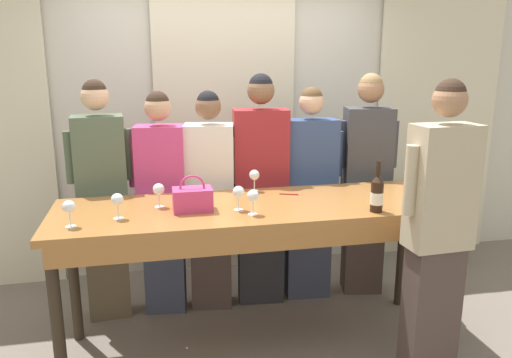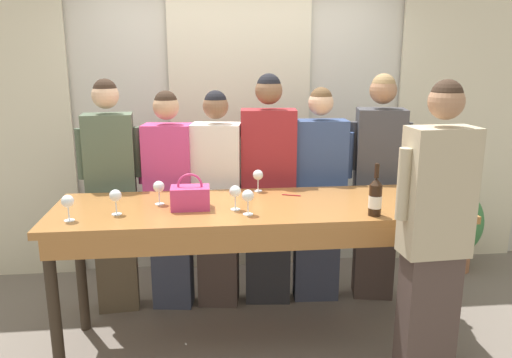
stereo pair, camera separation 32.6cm
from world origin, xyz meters
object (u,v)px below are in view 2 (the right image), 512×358
(tasting_bar, at_px, (258,221))
(wine_glass_center_right, at_px, (115,196))
(guest_cream_sweater, at_px, (217,199))
(host_pouring, at_px, (434,241))
(guest_beige_cap, at_px, (378,186))
(wine_glass_front_right, at_px, (248,197))
(guest_striped_shirt, at_px, (268,188))
(wine_glass_front_mid, at_px, (235,192))
(guest_pink_top, at_px, (170,199))
(guest_olive_jacket, at_px, (112,195))
(wine_glass_center_left, at_px, (68,202))
(potted_plant, at_px, (460,226))
(handbag, at_px, (190,197))
(guest_navy_coat, at_px, (318,194))
(wine_glass_center_mid, at_px, (159,187))
(wine_glass_front_left, at_px, (258,176))
(wine_bottle, at_px, (375,197))

(tasting_bar, distance_m, wine_glass_center_right, 0.90)
(guest_cream_sweater, height_order, host_pouring, host_pouring)
(guest_cream_sweater, bearing_deg, guest_beige_cap, 0.00)
(wine_glass_front_right, height_order, guest_striped_shirt, guest_striped_shirt)
(wine_glass_front_mid, bearing_deg, wine_glass_center_right, -178.49)
(guest_pink_top, bearing_deg, host_pouring, -40.11)
(guest_beige_cap, bearing_deg, guest_striped_shirt, 180.00)
(wine_glass_front_right, xyz_separation_m, guest_olive_jacket, (-0.95, 0.84, -0.19))
(wine_glass_center_left, relative_size, guest_pink_top, 0.09)
(wine_glass_center_left, bearing_deg, tasting_bar, 9.12)
(guest_cream_sweater, bearing_deg, wine_glass_front_mid, -82.90)
(tasting_bar, xyz_separation_m, potted_plant, (1.98, 1.05, -0.47))
(handbag, relative_size, guest_cream_sweater, 0.14)
(guest_cream_sweater, xyz_separation_m, potted_plant, (2.22, 0.39, -0.44))
(tasting_bar, distance_m, guest_pink_top, 0.90)
(host_pouring, bearing_deg, handbag, 156.12)
(guest_olive_jacket, bearing_deg, potted_plant, 7.40)
(wine_glass_front_mid, xyz_separation_m, guest_pink_top, (-0.45, 0.73, -0.24))
(wine_glass_front_mid, xyz_separation_m, guest_olive_jacket, (-0.88, 0.73, -0.19))
(guest_pink_top, distance_m, guest_navy_coat, 1.15)
(wine_glass_front_mid, xyz_separation_m, wine_glass_center_mid, (-0.48, 0.17, 0.00))
(wine_glass_center_left, xyz_separation_m, guest_navy_coat, (1.68, 0.84, -0.23))
(wine_glass_center_right, bearing_deg, wine_glass_front_left, 25.88)
(handbag, distance_m, wine_glass_center_right, 0.45)
(wine_glass_center_left, height_order, guest_pink_top, guest_pink_top)
(tasting_bar, height_order, potted_plant, tasting_bar)
(wine_glass_center_left, relative_size, guest_cream_sweater, 0.09)
(guest_pink_top, height_order, guest_cream_sweater, guest_pink_top)
(handbag, distance_m, wine_glass_center_left, 0.72)
(wine_bottle, relative_size, guest_cream_sweater, 0.19)
(wine_glass_front_left, relative_size, wine_glass_center_right, 1.00)
(wine_glass_front_mid, distance_m, potted_plant, 2.51)
(guest_pink_top, relative_size, host_pouring, 0.93)
(wine_glass_front_right, height_order, guest_pink_top, guest_pink_top)
(tasting_bar, bearing_deg, wine_glass_center_mid, 170.88)
(handbag, relative_size, guest_navy_coat, 0.14)
(wine_bottle, height_order, potted_plant, wine_bottle)
(wine_bottle, relative_size, wine_glass_center_mid, 2.05)
(wine_glass_center_mid, bearing_deg, guest_navy_coat, 25.45)
(wine_glass_front_right, bearing_deg, guest_olive_jacket, 138.52)
(wine_glass_center_right, relative_size, guest_striped_shirt, 0.09)
(guest_cream_sweater, xyz_separation_m, host_pouring, (1.14, -1.26, 0.08))
(wine_glass_front_mid, distance_m, guest_cream_sweater, 0.78)
(wine_bottle, distance_m, guest_olive_jacket, 1.95)
(guest_cream_sweater, bearing_deg, wine_glass_front_left, -47.66)
(host_pouring, bearing_deg, guest_navy_coat, 105.39)
(tasting_bar, xyz_separation_m, wine_glass_center_left, (-1.13, -0.18, 0.22))
(guest_navy_coat, bearing_deg, wine_glass_center_right, -152.19)
(wine_bottle, xyz_separation_m, guest_cream_sweater, (-0.92, 0.93, -0.25))
(wine_glass_front_mid, height_order, wine_glass_center_mid, same)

